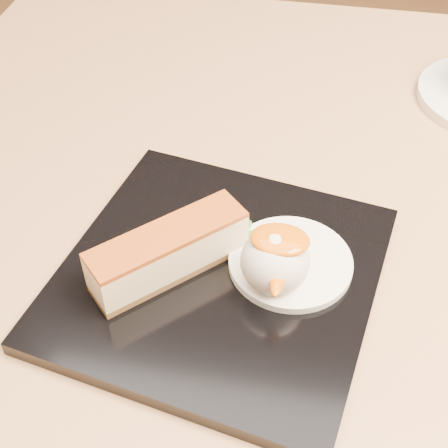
% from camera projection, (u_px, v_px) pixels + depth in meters
% --- Properties ---
extents(table, '(0.80, 0.80, 0.72)m').
position_uv_depth(table, '(293.00, 340.00, 0.61)').
color(table, black).
rests_on(table, ground).
extents(dessert_plate, '(0.26, 0.26, 0.01)m').
position_uv_depth(dessert_plate, '(219.00, 276.00, 0.45)').
color(dessert_plate, black).
rests_on(dessert_plate, table).
extents(cheesecake, '(0.10, 0.10, 0.04)m').
position_uv_depth(cheesecake, '(169.00, 252.00, 0.44)').
color(cheesecake, brown).
rests_on(cheesecake, dessert_plate).
extents(cream_smear, '(0.09, 0.09, 0.01)m').
position_uv_depth(cream_smear, '(290.00, 262.00, 0.45)').
color(cream_smear, white).
rests_on(cream_smear, dessert_plate).
extents(ice_cream_scoop, '(0.05, 0.05, 0.05)m').
position_uv_depth(ice_cream_scoop, '(275.00, 261.00, 0.42)').
color(ice_cream_scoop, white).
rests_on(ice_cream_scoop, cream_smear).
extents(mango_sauce, '(0.04, 0.03, 0.01)m').
position_uv_depth(mango_sauce, '(280.00, 240.00, 0.41)').
color(mango_sauce, '#E16207').
rests_on(mango_sauce, ice_cream_scoop).
extents(mint_sprig, '(0.03, 0.02, 0.00)m').
position_uv_depth(mint_sprig, '(255.00, 230.00, 0.47)').
color(mint_sprig, '#388A2D').
rests_on(mint_sprig, cream_smear).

